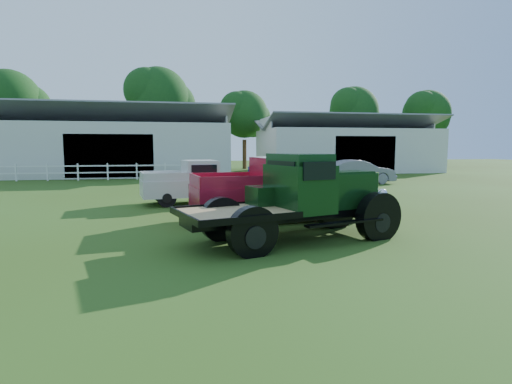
{
  "coord_description": "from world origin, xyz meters",
  "views": [
    {
      "loc": [
        -1.93,
        -9.94,
        2.32
      ],
      "look_at": [
        0.2,
        1.2,
        1.05
      ],
      "focal_mm": 28.0,
      "sensor_mm": 36.0,
      "label": 1
    }
  ],
  "objects": [
    {
      "name": "tree_d",
      "position": [
        18.0,
        34.0,
        5.0
      ],
      "size": [
        6.0,
        6.0,
        10.0
      ],
      "primitive_type": null,
      "color": "black",
      "rests_on": "ground"
    },
    {
      "name": "tree_e",
      "position": [
        26.0,
        32.0,
        4.75
      ],
      "size": [
        5.7,
        5.7,
        9.5
      ],
      "primitive_type": null,
      "color": "black",
      "rests_on": "ground"
    },
    {
      "name": "ground",
      "position": [
        0.0,
        0.0,
        0.0
      ],
      "size": [
        120.0,
        120.0,
        0.0
      ],
      "primitive_type": "plane",
      "color": "#304611"
    },
    {
      "name": "misc_car_grey",
      "position": [
        9.25,
        13.87,
        0.76
      ],
      "size": [
        4.62,
        1.63,
        1.52
      ],
      "primitive_type": "imported",
      "rotation": [
        0.0,
        0.0,
        1.58
      ],
      "color": "slate",
      "rests_on": "ground"
    },
    {
      "name": "tree_a",
      "position": [
        -18.0,
        33.0,
        5.25
      ],
      "size": [
        6.3,
        6.3,
        10.5
      ],
      "primitive_type": null,
      "color": "black",
      "rests_on": "ground"
    },
    {
      "name": "white_pickup",
      "position": [
        -1.2,
        6.81,
        0.88
      ],
      "size": [
        5.01,
        2.62,
        1.75
      ],
      "primitive_type": null,
      "rotation": [
        0.0,
        0.0,
        0.17
      ],
      "color": "#BCBBB5",
      "rests_on": "ground"
    },
    {
      "name": "tree_c",
      "position": [
        5.0,
        33.0,
        4.5
      ],
      "size": [
        5.4,
        5.4,
        9.0
      ],
      "primitive_type": null,
      "color": "black",
      "rests_on": "ground"
    },
    {
      "name": "red_pickup",
      "position": [
        1.12,
        2.39,
        1.02
      ],
      "size": [
        5.81,
        2.83,
        2.04
      ],
      "primitive_type": null,
      "rotation": [
        0.0,
        0.0,
        0.13
      ],
      "color": "maroon",
      "rests_on": "ground"
    },
    {
      "name": "fence_rail",
      "position": [
        -8.0,
        20.0,
        0.6
      ],
      "size": [
        14.2,
        0.16,
        1.2
      ],
      "primitive_type": null,
      "color": "white",
      "rests_on": "ground"
    },
    {
      "name": "vintage_flatbed",
      "position": [
        0.88,
        -0.47,
        1.08
      ],
      "size": [
        5.85,
        3.62,
        2.16
      ],
      "primitive_type": null,
      "rotation": [
        0.0,
        0.0,
        0.29
      ],
      "color": "black",
      "rests_on": "ground"
    },
    {
      "name": "shed_right",
      "position": [
        14.0,
        27.0,
        2.6
      ],
      "size": [
        16.8,
        9.2,
        5.2
      ],
      "primitive_type": null,
      "color": "#B6B6AE",
      "rests_on": "ground"
    },
    {
      "name": "tree_b",
      "position": [
        -4.0,
        34.0,
        5.75
      ],
      "size": [
        6.9,
        6.9,
        11.5
      ],
      "primitive_type": null,
      "color": "black",
      "rests_on": "ground"
    },
    {
      "name": "misc_car_blue",
      "position": [
        4.45,
        13.16,
        0.83
      ],
      "size": [
        5.21,
        3.91,
        1.65
      ],
      "primitive_type": "imported",
      "rotation": [
        0.0,
        0.0,
        1.11
      ],
      "color": "navy",
      "rests_on": "ground"
    },
    {
      "name": "shed_left",
      "position": [
        -7.0,
        26.0,
        2.8
      ],
      "size": [
        18.8,
        10.2,
        5.6
      ],
      "primitive_type": null,
      "color": "#B6B6AE",
      "rests_on": "ground"
    }
  ]
}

